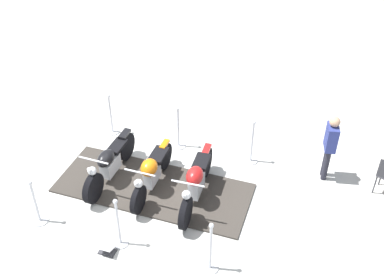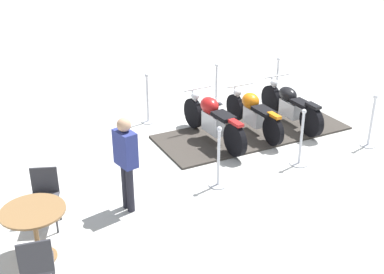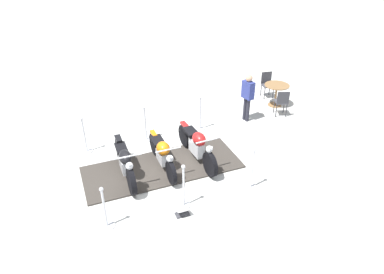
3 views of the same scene
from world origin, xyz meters
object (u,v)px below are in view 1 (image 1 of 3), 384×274
at_px(motorcycle_black, 109,163).
at_px(bystander_person, 330,143).
at_px(motorcycle_maroon, 196,182).
at_px(stanchion_left_rear, 252,148).
at_px(motorcycle_copper, 152,172).
at_px(stanchion_left_mid, 179,135).
at_px(stanchion_left_front, 111,120).
at_px(stanchion_right_mid, 119,229).
at_px(stanchion_right_front, 37,209).
at_px(stanchion_right_rear, 210,254).
at_px(info_placard, 107,249).

xyz_separation_m(motorcycle_black, bystander_person, (-1.60, 4.41, 0.47)).
bearing_deg(motorcycle_maroon, stanchion_left_rear, 151.27).
distance_m(motorcycle_copper, stanchion_left_mid, 1.64).
bearing_deg(stanchion_left_mid, motorcycle_maroon, 31.01).
height_order(stanchion_left_front, bystander_person, bystander_person).
height_order(stanchion_right_mid, bystander_person, bystander_person).
bearing_deg(stanchion_right_mid, stanchion_left_mid, 179.86).
height_order(stanchion_right_front, stanchion_left_mid, stanchion_left_mid).
bearing_deg(stanchion_right_rear, info_placard, -81.99).
bearing_deg(motorcycle_maroon, stanchion_left_mid, -151.85).
bearing_deg(stanchion_left_rear, motorcycle_copper, -47.52).
height_order(stanchion_left_mid, bystander_person, bystander_person).
height_order(stanchion_right_rear, info_placard, stanchion_right_rear).
relative_size(motorcycle_black, stanchion_left_rear, 1.90).
bearing_deg(stanchion_right_front, stanchion_left_mid, 150.87).
bearing_deg(stanchion_left_front, stanchion_left_rear, 89.86).
relative_size(stanchion_left_mid, info_placard, 3.57).
height_order(motorcycle_black, motorcycle_maroon, motorcycle_maroon).
distance_m(motorcycle_maroon, stanchion_left_rear, 1.82).
xyz_separation_m(motorcycle_maroon, stanchion_left_rear, (-1.63, 0.79, -0.14)).
relative_size(stanchion_right_front, bystander_person, 0.67).
height_order(motorcycle_copper, bystander_person, bystander_person).
height_order(stanchion_right_rear, stanchion_left_rear, stanchion_right_rear).
bearing_deg(motorcycle_copper, stanchion_left_rear, 132.49).
distance_m(stanchion_left_front, stanchion_right_front, 3.20).
bearing_deg(info_placard, stanchion_left_rear, -118.84).
xyz_separation_m(stanchion_left_rear, bystander_person, (0.01, 1.65, 0.58)).
relative_size(stanchion_left_rear, stanchion_left_mid, 1.01).
distance_m(motorcycle_black, motorcycle_copper, 0.98).
bearing_deg(stanchion_right_rear, stanchion_right_front, -90.14).
relative_size(stanchion_left_front, stanchion_right_front, 1.04).
bearing_deg(stanchion_left_front, stanchion_left_mid, 89.86).
xyz_separation_m(stanchion_right_mid, stanchion_left_front, (-3.20, -1.76, -0.03)).
bearing_deg(stanchion_right_front, stanchion_right_rear, 89.86).
distance_m(motorcycle_black, stanchion_right_mid, 1.85).
bearing_deg(stanchion_left_front, stanchion_right_front, -0.14).
distance_m(info_placard, bystander_person, 5.04).
distance_m(stanchion_right_mid, stanchion_left_mid, 3.20).
height_order(motorcycle_black, stanchion_left_mid, stanchion_left_mid).
height_order(motorcycle_black, stanchion_right_rear, stanchion_right_rear).
bearing_deg(motorcycle_black, stanchion_right_rear, 61.49).
bearing_deg(bystander_person, motorcycle_copper, 14.07).
relative_size(motorcycle_black, info_placard, 6.81).
height_order(motorcycle_copper, stanchion_left_mid, stanchion_left_mid).
relative_size(motorcycle_black, motorcycle_copper, 1.04).
relative_size(motorcycle_copper, stanchion_left_front, 1.86).
height_order(stanchion_left_front, stanchion_left_mid, stanchion_left_mid).
height_order(motorcycle_maroon, stanchion_right_front, stanchion_right_front).
xyz_separation_m(stanchion_right_rear, bystander_person, (-3.18, 1.66, 0.56)).
bearing_deg(motorcycle_black, info_placard, 25.79).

